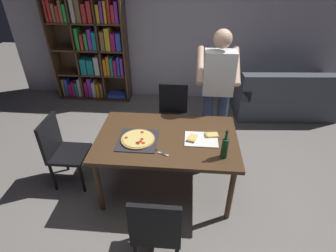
{
  "coord_description": "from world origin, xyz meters",
  "views": [
    {
      "loc": [
        0.21,
        -2.38,
        2.45
      ],
      "look_at": [
        0.0,
        0.15,
        0.8
      ],
      "focal_mm": 28.25,
      "sensor_mm": 36.0,
      "label": 1
    }
  ],
  "objects_px": {
    "chair_near_camera": "(157,227)",
    "chair_left_end": "(61,148)",
    "person_serving_pizza": "(217,89)",
    "bookshelf": "(91,49)",
    "couch": "(283,98)",
    "wine_bottle": "(225,147)",
    "kitchen_scissors": "(157,152)",
    "pepperoni_pizza_on_tray": "(138,139)",
    "dining_table": "(167,142)",
    "chair_far_side": "(173,111)"
  },
  "relations": [
    {
      "from": "bookshelf",
      "to": "kitchen_scissors",
      "type": "distance_m",
      "value": 3.07
    },
    {
      "from": "chair_near_camera",
      "to": "wine_bottle",
      "type": "distance_m",
      "value": 0.98
    },
    {
      "from": "dining_table",
      "to": "bookshelf",
      "type": "distance_m",
      "value": 2.89
    },
    {
      "from": "wine_bottle",
      "to": "kitchen_scissors",
      "type": "xyz_separation_m",
      "value": [
        -0.67,
        0.02,
        -0.11
      ]
    },
    {
      "from": "chair_far_side",
      "to": "kitchen_scissors",
      "type": "bearing_deg",
      "value": -93.43
    },
    {
      "from": "couch",
      "to": "bookshelf",
      "type": "distance_m",
      "value": 3.61
    },
    {
      "from": "bookshelf",
      "to": "kitchen_scissors",
      "type": "xyz_separation_m",
      "value": [
        1.54,
        -2.65,
        -0.22
      ]
    },
    {
      "from": "chair_far_side",
      "to": "kitchen_scissors",
      "type": "height_order",
      "value": "chair_far_side"
    },
    {
      "from": "chair_left_end",
      "to": "chair_far_side",
      "type": "bearing_deg",
      "value": 37.92
    },
    {
      "from": "couch",
      "to": "bookshelf",
      "type": "relative_size",
      "value": 0.9
    },
    {
      "from": "chair_far_side",
      "to": "person_serving_pizza",
      "type": "relative_size",
      "value": 0.51
    },
    {
      "from": "dining_table",
      "to": "bookshelf",
      "type": "relative_size",
      "value": 0.8
    },
    {
      "from": "bookshelf",
      "to": "chair_near_camera",
      "type": "bearing_deg",
      "value": -64.28
    },
    {
      "from": "bookshelf",
      "to": "kitchen_scissors",
      "type": "relative_size",
      "value": 9.89
    },
    {
      "from": "person_serving_pizza",
      "to": "chair_left_end",
      "type": "bearing_deg",
      "value": -157.49
    },
    {
      "from": "chair_far_side",
      "to": "pepperoni_pizza_on_tray",
      "type": "bearing_deg",
      "value": -105.96
    },
    {
      "from": "chair_far_side",
      "to": "bookshelf",
      "type": "distance_m",
      "value": 2.18
    },
    {
      "from": "chair_left_end",
      "to": "bookshelf",
      "type": "relative_size",
      "value": 0.46
    },
    {
      "from": "bookshelf",
      "to": "kitchen_scissors",
      "type": "bearing_deg",
      "value": -59.79
    },
    {
      "from": "chair_near_camera",
      "to": "pepperoni_pizza_on_tray",
      "type": "xyz_separation_m",
      "value": [
        -0.31,
        0.89,
        0.25
      ]
    },
    {
      "from": "couch",
      "to": "wine_bottle",
      "type": "xyz_separation_m",
      "value": [
        -1.31,
        -2.28,
        0.57
      ]
    },
    {
      "from": "dining_table",
      "to": "chair_far_side",
      "type": "xyz_separation_m",
      "value": [
        0.0,
        0.99,
        -0.17
      ]
    },
    {
      "from": "bookshelf",
      "to": "pepperoni_pizza_on_tray",
      "type": "distance_m",
      "value": 2.8
    },
    {
      "from": "chair_far_side",
      "to": "person_serving_pizza",
      "type": "height_order",
      "value": "person_serving_pizza"
    },
    {
      "from": "chair_near_camera",
      "to": "chair_left_end",
      "type": "bearing_deg",
      "value": 142.08
    },
    {
      "from": "kitchen_scissors",
      "to": "couch",
      "type": "bearing_deg",
      "value": 48.82
    },
    {
      "from": "wine_bottle",
      "to": "chair_left_end",
      "type": "bearing_deg",
      "value": 171.07
    },
    {
      "from": "person_serving_pizza",
      "to": "couch",
      "type": "bearing_deg",
      "value": 42.72
    },
    {
      "from": "pepperoni_pizza_on_tray",
      "to": "kitchen_scissors",
      "type": "height_order",
      "value": "pepperoni_pizza_on_tray"
    },
    {
      "from": "chair_left_end",
      "to": "person_serving_pizza",
      "type": "bearing_deg",
      "value": 22.51
    },
    {
      "from": "dining_table",
      "to": "chair_left_end",
      "type": "xyz_separation_m",
      "value": [
        -1.27,
        0.0,
        -0.17
      ]
    },
    {
      "from": "chair_far_side",
      "to": "couch",
      "type": "height_order",
      "value": "chair_far_side"
    },
    {
      "from": "chair_left_end",
      "to": "kitchen_scissors",
      "type": "xyz_separation_m",
      "value": [
        1.19,
        -0.28,
        0.24
      ]
    },
    {
      "from": "dining_table",
      "to": "wine_bottle",
      "type": "height_order",
      "value": "wine_bottle"
    },
    {
      "from": "chair_far_side",
      "to": "chair_left_end",
      "type": "distance_m",
      "value": 1.61
    },
    {
      "from": "person_serving_pizza",
      "to": "kitchen_scissors",
      "type": "distance_m",
      "value": 1.26
    },
    {
      "from": "dining_table",
      "to": "chair_far_side",
      "type": "height_order",
      "value": "chair_far_side"
    },
    {
      "from": "dining_table",
      "to": "chair_near_camera",
      "type": "bearing_deg",
      "value": -90.0
    },
    {
      "from": "chair_near_camera",
      "to": "person_serving_pizza",
      "type": "bearing_deg",
      "value": 71.6
    },
    {
      "from": "chair_far_side",
      "to": "person_serving_pizza",
      "type": "bearing_deg",
      "value": -20.68
    },
    {
      "from": "bookshelf",
      "to": "person_serving_pizza",
      "type": "bearing_deg",
      "value": -36.1
    },
    {
      "from": "dining_table",
      "to": "person_serving_pizza",
      "type": "bearing_deg",
      "value": 52.73
    },
    {
      "from": "wine_bottle",
      "to": "chair_far_side",
      "type": "bearing_deg",
      "value": 114.91
    },
    {
      "from": "dining_table",
      "to": "chair_far_side",
      "type": "bearing_deg",
      "value": 90.0
    },
    {
      "from": "chair_far_side",
      "to": "pepperoni_pizza_on_tray",
      "type": "distance_m",
      "value": 1.15
    },
    {
      "from": "wine_bottle",
      "to": "chair_near_camera",
      "type": "bearing_deg",
      "value": -130.55
    },
    {
      "from": "couch",
      "to": "pepperoni_pizza_on_tray",
      "type": "bearing_deg",
      "value": -136.79
    },
    {
      "from": "dining_table",
      "to": "chair_far_side",
      "type": "distance_m",
      "value": 1.0
    },
    {
      "from": "couch",
      "to": "wine_bottle",
      "type": "bearing_deg",
      "value": -119.9
    },
    {
      "from": "person_serving_pizza",
      "to": "bookshelf",
      "type": "bearing_deg",
      "value": 143.9
    }
  ]
}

